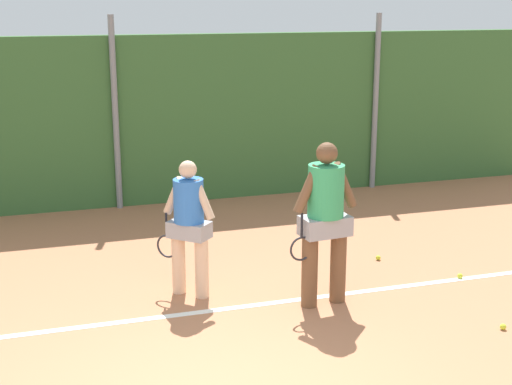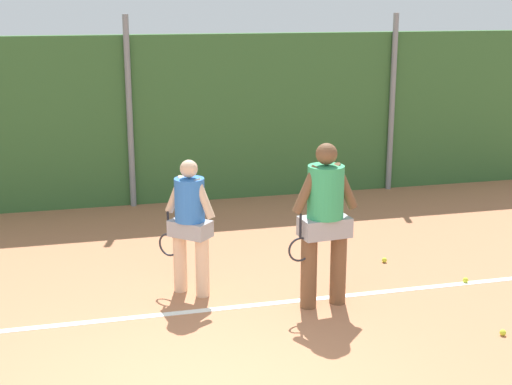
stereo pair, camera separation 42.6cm
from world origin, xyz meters
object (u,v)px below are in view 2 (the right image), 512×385
(tennis_ball_3, at_px, (466,280))
(tennis_ball_7, at_px, (503,333))
(player_midcourt, at_px, (190,220))
(tennis_ball_6, at_px, (350,201))
(player_foreground_near, at_px, (325,217))
(tennis_ball_8, at_px, (384,260))

(tennis_ball_3, bearing_deg, tennis_ball_7, -105.03)
(player_midcourt, distance_m, tennis_ball_3, 3.49)
(player_midcourt, relative_size, tennis_ball_6, 24.65)
(player_foreground_near, bearing_deg, tennis_ball_8, -144.41)
(tennis_ball_3, xyz_separation_m, tennis_ball_7, (-0.38, -1.42, 0.00))
(player_midcourt, bearing_deg, tennis_ball_3, -144.94)
(tennis_ball_3, distance_m, tennis_ball_6, 3.75)
(tennis_ball_7, distance_m, tennis_ball_8, 2.35)
(tennis_ball_3, height_order, tennis_ball_7, same)
(tennis_ball_6, bearing_deg, tennis_ball_7, -93.62)
(tennis_ball_7, height_order, tennis_ball_8, same)
(player_foreground_near, xyz_separation_m, tennis_ball_7, (1.56, -1.21, -1.02))
(player_midcourt, distance_m, tennis_ball_7, 3.64)
(player_midcourt, height_order, tennis_ball_6, player_midcourt)
(player_foreground_near, height_order, tennis_ball_7, player_foreground_near)
(player_foreground_near, relative_size, tennis_ball_6, 28.59)
(tennis_ball_6, bearing_deg, tennis_ball_3, -89.17)
(tennis_ball_3, xyz_separation_m, tennis_ball_8, (-0.68, 0.91, 0.00))
(tennis_ball_3, height_order, tennis_ball_6, same)
(tennis_ball_3, distance_m, tennis_ball_7, 1.47)
(player_midcourt, bearing_deg, tennis_ball_6, -91.75)
(tennis_ball_7, bearing_deg, tennis_ball_6, 86.38)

